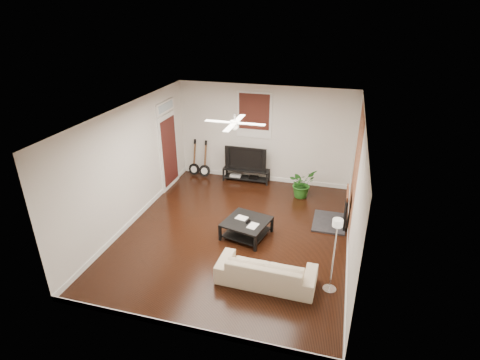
% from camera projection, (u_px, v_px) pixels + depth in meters
% --- Properties ---
extents(room, '(5.01, 6.01, 2.81)m').
position_uv_depth(room, '(235.00, 177.00, 8.14)').
color(room, black).
rests_on(room, ground).
extents(brick_accent, '(0.02, 2.20, 2.80)m').
position_uv_depth(brick_accent, '(355.00, 171.00, 8.41)').
color(brick_accent, brown).
rests_on(brick_accent, floor).
extents(fireplace, '(0.80, 1.10, 0.92)m').
position_uv_depth(fireplace, '(337.00, 207.00, 8.88)').
color(fireplace, black).
rests_on(fireplace, floor).
extents(window_back, '(1.00, 0.06, 1.30)m').
position_uv_depth(window_back, '(254.00, 115.00, 10.57)').
color(window_back, '#3D1A10').
rests_on(window_back, wall_back).
extents(door_left, '(0.08, 1.00, 2.50)m').
position_uv_depth(door_left, '(168.00, 144.00, 10.46)').
color(door_left, white).
rests_on(door_left, wall_left).
extents(tv_stand, '(1.36, 0.36, 0.38)m').
position_uv_depth(tv_stand, '(246.00, 175.00, 11.19)').
color(tv_stand, black).
rests_on(tv_stand, floor).
extents(tv, '(1.21, 0.16, 0.70)m').
position_uv_depth(tv, '(247.00, 157.00, 10.98)').
color(tv, black).
rests_on(tv, tv_stand).
extents(coffee_table, '(1.11, 1.11, 0.39)m').
position_uv_depth(coffee_table, '(247.00, 228.00, 8.53)').
color(coffee_table, black).
rests_on(coffee_table, floor).
extents(sofa, '(1.86, 0.77, 0.54)m').
position_uv_depth(sofa, '(266.00, 270.00, 7.07)').
color(sofa, tan).
rests_on(sofa, floor).
extents(floor_lamp, '(0.25, 0.25, 1.50)m').
position_uv_depth(floor_lamp, '(334.00, 256.00, 6.67)').
color(floor_lamp, silver).
rests_on(floor_lamp, floor).
extents(potted_plant, '(0.90, 0.92, 0.78)m').
position_uv_depth(potted_plant, '(302.00, 183.00, 10.20)').
color(potted_plant, '#215E1B').
rests_on(potted_plant, floor).
extents(guitar_left, '(0.38, 0.29, 1.11)m').
position_uv_depth(guitar_left, '(194.00, 158.00, 11.40)').
color(guitar_left, black).
rests_on(guitar_left, floor).
extents(guitar_right, '(0.35, 0.26, 1.11)m').
position_uv_depth(guitar_right, '(204.00, 160.00, 11.29)').
color(guitar_right, black).
rests_on(guitar_right, floor).
extents(ceiling_fan, '(1.24, 1.24, 0.32)m').
position_uv_depth(ceiling_fan, '(235.00, 123.00, 7.63)').
color(ceiling_fan, white).
rests_on(ceiling_fan, ceiling).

